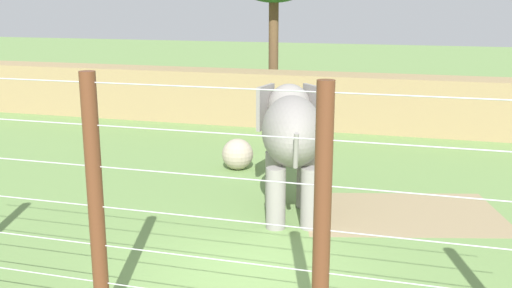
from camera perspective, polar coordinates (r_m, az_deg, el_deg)
name	(u,v)px	position (r m, az deg, el deg)	size (l,w,h in m)	color
ground_plane	(244,274)	(11.50, -1.15, -12.30)	(120.00, 120.00, 0.00)	#6B8E4C
dirt_patch	(402,213)	(14.94, 13.80, -6.43)	(4.70, 3.05, 0.01)	#937F5B
embankment_wall	(345,102)	(23.99, 8.50, 4.02)	(36.00, 1.80, 2.15)	#997F56
elephant	(291,134)	(14.07, 3.41, 1.00)	(2.15, 3.88, 2.95)	gray
enrichment_ball	(238,154)	(18.05, -1.77, -0.97)	(0.95, 0.95, 0.95)	tan
cable_fence	(199,214)	(8.68, -5.45, -6.70)	(11.19, 0.24, 4.03)	brown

